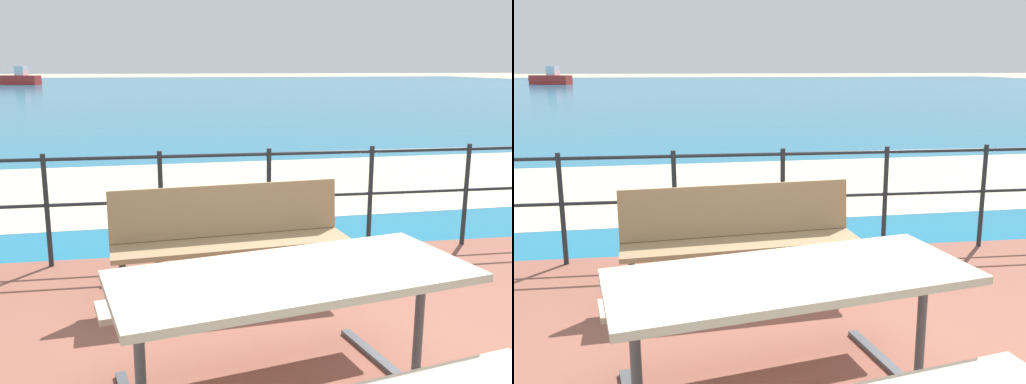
% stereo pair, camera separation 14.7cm
% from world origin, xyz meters
% --- Properties ---
extents(sea_water, '(90.00, 90.00, 0.01)m').
position_xyz_m(sea_water, '(0.00, 40.00, 0.01)').
color(sea_water, '#196B8E').
rests_on(sea_water, ground).
extents(beach_strip, '(54.12, 6.29, 0.01)m').
position_xyz_m(beach_strip, '(0.00, 5.91, 0.01)').
color(beach_strip, beige).
rests_on(beach_strip, ground).
extents(picnic_table, '(1.99, 1.82, 0.80)m').
position_xyz_m(picnic_table, '(-0.36, -0.11, 0.66)').
color(picnic_table, '#BCAD93').
rests_on(picnic_table, patio_paving).
extents(park_bench, '(1.80, 0.59, 0.86)m').
position_xyz_m(park_bench, '(-0.48, 1.51, 0.59)').
color(park_bench, '#8C704C').
rests_on(park_bench, patio_paving).
extents(railing_fence, '(5.94, 0.04, 1.01)m').
position_xyz_m(railing_fence, '(0.00, 2.46, 0.68)').
color(railing_fence, '#1E2328').
rests_on(railing_fence, patio_paving).
extents(boat_near, '(4.46, 2.48, 1.69)m').
position_xyz_m(boat_near, '(-13.97, 53.94, 0.55)').
color(boat_near, red).
rests_on(boat_near, sea_water).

